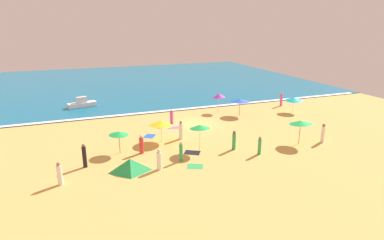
% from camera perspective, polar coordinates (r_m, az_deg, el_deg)
% --- Properties ---
extents(ground_plane, '(60.00, 60.00, 0.00)m').
position_cam_1_polar(ground_plane, '(34.94, 0.49, -0.83)').
color(ground_plane, '#E0A856').
extents(ocean_water, '(60.00, 44.00, 0.10)m').
position_cam_1_polar(ocean_water, '(61.17, -9.10, 6.70)').
color(ocean_water, '#146B93').
rests_on(ocean_water, ground_plane).
extents(wave_breaker_foam, '(57.00, 0.70, 0.01)m').
position_cam_1_polar(wave_breaker_foam, '(40.61, -2.73, 1.84)').
color(wave_breaker_foam, white).
rests_on(wave_breaker_foam, ocean_water).
extents(beach_umbrella_0, '(2.77, 2.77, 2.29)m').
position_cam_1_polar(beach_umbrella_0, '(30.55, 18.59, -0.38)').
color(beach_umbrella_0, '#4C3823').
rests_on(beach_umbrella_0, ground_plane).
extents(beach_umbrella_1, '(2.35, 2.35, 2.01)m').
position_cam_1_polar(beach_umbrella_1, '(38.47, 8.46, 3.47)').
color(beach_umbrella_1, '#4C3823').
rests_on(beach_umbrella_1, ground_plane).
extents(beach_umbrella_2, '(3.25, 3.25, 2.16)m').
position_cam_1_polar(beach_umbrella_2, '(29.71, -5.46, -0.51)').
color(beach_umbrella_2, silver).
rests_on(beach_umbrella_2, ground_plane).
extents(beach_umbrella_3, '(1.92, 1.91, 1.96)m').
position_cam_1_polar(beach_umbrella_3, '(27.62, -12.77, -2.28)').
color(beach_umbrella_3, '#4C3823').
rests_on(beach_umbrella_3, ground_plane).
extents(beach_umbrella_4, '(2.95, 2.95, 1.93)m').
position_cam_1_polar(beach_umbrella_4, '(41.32, 17.47, 3.55)').
color(beach_umbrella_4, silver).
rests_on(beach_umbrella_4, ground_plane).
extents(beach_umbrella_5, '(2.18, 2.19, 2.40)m').
position_cam_1_polar(beach_umbrella_5, '(39.54, 4.75, 4.31)').
color(beach_umbrella_5, silver).
rests_on(beach_umbrella_5, ground_plane).
extents(beach_umbrella_6, '(1.99, 2.01, 2.40)m').
position_cam_1_polar(beach_umbrella_6, '(27.29, 1.41, -1.18)').
color(beach_umbrella_6, silver).
rests_on(beach_umbrella_6, ground_plane).
extents(beach_tent, '(2.60, 2.12, 1.04)m').
position_cam_1_polar(beach_tent, '(24.49, -10.82, -7.82)').
color(beach_tent, green).
rests_on(beach_tent, ground_plane).
extents(beachgoer_0, '(0.36, 0.36, 1.63)m').
position_cam_1_polar(beachgoer_0, '(34.83, -3.61, 0.40)').
color(beachgoer_0, '#D84CA5').
rests_on(beachgoer_0, ground_plane).
extents(beachgoer_1, '(0.41, 0.41, 1.65)m').
position_cam_1_polar(beachgoer_1, '(24.42, -5.83, -7.00)').
color(beachgoer_1, white).
rests_on(beachgoer_1, ground_plane).
extents(beachgoer_2, '(0.36, 0.36, 1.63)m').
position_cam_1_polar(beachgoer_2, '(25.73, -1.96, -5.61)').
color(beachgoer_2, green).
rests_on(beachgoer_2, ground_plane).
extents(beachgoer_3, '(0.43, 0.43, 1.65)m').
position_cam_1_polar(beachgoer_3, '(23.89, -22.29, -8.84)').
color(beachgoer_3, white).
rests_on(beachgoer_3, ground_plane).
extents(beachgoer_4, '(0.49, 0.49, 1.64)m').
position_cam_1_polar(beachgoer_4, '(27.54, -8.90, -4.29)').
color(beachgoer_4, red).
rests_on(beachgoer_4, ground_plane).
extents(beachgoer_5, '(0.38, 0.38, 1.57)m').
position_cam_1_polar(beachgoer_5, '(27.60, 11.81, -4.47)').
color(beachgoer_5, green).
rests_on(beachgoer_5, ground_plane).
extents(beachgoer_6, '(0.38, 0.38, 1.86)m').
position_cam_1_polar(beachgoer_6, '(44.23, 15.45, 3.55)').
color(beachgoer_6, '#D84CA5').
rests_on(beachgoer_6, ground_plane).
extents(beachgoer_7, '(0.34, 0.34, 1.70)m').
position_cam_1_polar(beachgoer_7, '(28.23, 7.41, -3.59)').
color(beachgoer_7, green).
rests_on(beachgoer_7, ground_plane).
extents(beachgoer_8, '(0.48, 0.48, 1.76)m').
position_cam_1_polar(beachgoer_8, '(32.01, 22.06, -2.20)').
color(beachgoer_8, white).
rests_on(beachgoer_8, ground_plane).
extents(beachgoer_9, '(0.56, 0.56, 1.77)m').
position_cam_1_polar(beachgoer_9, '(30.51, -1.97, -1.87)').
color(beachgoer_9, white).
rests_on(beachgoer_9, ground_plane).
extents(beachgoer_10, '(0.35, 0.35, 1.88)m').
position_cam_1_polar(beachgoer_10, '(25.95, -18.42, -6.05)').
color(beachgoer_10, black).
rests_on(beachgoer_10, ground_plane).
extents(beach_towel_0, '(1.49, 1.07, 0.01)m').
position_cam_1_polar(beach_towel_0, '(34.01, -3.18, -1.35)').
color(beach_towel_0, '#D84CA5').
rests_on(beach_towel_0, ground_plane).
extents(beach_towel_1, '(1.51, 1.39, 0.01)m').
position_cam_1_polar(beach_towel_1, '(25.10, 0.55, -8.16)').
color(beach_towel_1, green).
rests_on(beach_towel_1, ground_plane).
extents(beach_towel_2, '(1.52, 1.60, 0.01)m').
position_cam_1_polar(beach_towel_2, '(31.75, -7.46, -2.82)').
color(beach_towel_2, blue).
rests_on(beach_towel_2, ground_plane).
extents(beach_towel_3, '(1.63, 1.53, 0.01)m').
position_cam_1_polar(beach_towel_3, '(27.60, 0.05, -5.76)').
color(beach_towel_3, black).
rests_on(beach_towel_3, ground_plane).
extents(small_boat_0, '(3.76, 1.95, 1.32)m').
position_cam_1_polar(small_boat_0, '(44.20, -18.82, 2.75)').
color(small_boat_0, white).
rests_on(small_boat_0, ocean_water).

